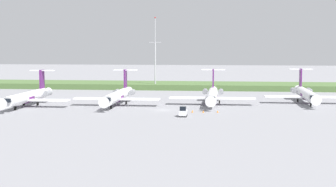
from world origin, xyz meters
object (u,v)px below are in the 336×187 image
at_px(baggage_tug, 183,112).
at_px(safety_cone_rear_marker, 218,111).
at_px(regional_jet_nearest, 28,97).
at_px(antenna_mast, 155,60).
at_px(regional_jet_fourth, 306,94).
at_px(safety_cone_mid_marker, 203,112).
at_px(regional_jet_second, 118,96).
at_px(regional_jet_third, 212,95).
at_px(safety_cone_front_marker, 192,111).

bearing_deg(baggage_tug, safety_cone_rear_marker, 44.78).
distance_m(regional_jet_nearest, antenna_mast, 59.28).
relative_size(baggage_tug, safety_cone_rear_marker, 5.82).
distance_m(regional_jet_fourth, safety_cone_mid_marker, 36.00).
bearing_deg(regional_jet_fourth, safety_cone_mid_marker, -139.36).
bearing_deg(safety_cone_rear_marker, regional_jet_second, 155.82).
height_order(regional_jet_fourth, safety_cone_rear_marker, regional_jet_fourth).
distance_m(baggage_tug, safety_cone_mid_marker, 8.03).
distance_m(regional_jet_third, baggage_tug, 24.84).
bearing_deg(regional_jet_third, baggage_tug, -103.78).
xyz_separation_m(baggage_tug, safety_cone_front_marker, (1.63, 7.04, -0.73)).
distance_m(regional_jet_second, regional_jet_fourth, 51.58).
height_order(regional_jet_second, safety_cone_mid_marker, regional_jet_second).
xyz_separation_m(antenna_mast, safety_cone_front_marker, (17.11, -59.88, -10.41)).
relative_size(regional_jet_second, baggage_tug, 9.69).
bearing_deg(regional_jet_third, safety_cone_front_marker, -104.09).
xyz_separation_m(regional_jet_third, safety_cone_front_marker, (-4.27, -17.04, -2.26)).
bearing_deg(regional_jet_second, safety_cone_front_marker, -31.03).
distance_m(regional_jet_fourth, safety_cone_front_marker, 37.85).
bearing_deg(safety_cone_front_marker, regional_jet_third, 75.91).
relative_size(antenna_mast, safety_cone_mid_marker, 47.02).
distance_m(regional_jet_nearest, regional_jet_second, 23.31).
height_order(baggage_tug, safety_cone_mid_marker, baggage_tug).
bearing_deg(regional_jet_nearest, antenna_mast, 63.45).
relative_size(baggage_tug, safety_cone_mid_marker, 5.82).
distance_m(safety_cone_front_marker, safety_cone_mid_marker, 2.59).
height_order(safety_cone_mid_marker, safety_cone_rear_marker, same).
bearing_deg(safety_cone_front_marker, antenna_mast, 105.95).
height_order(regional_jet_third, antenna_mast, antenna_mast).
xyz_separation_m(regional_jet_third, safety_cone_rear_marker, (1.67, -16.57, -2.26)).
height_order(antenna_mast, safety_cone_mid_marker, antenna_mast).
relative_size(regional_jet_third, baggage_tug, 9.69).
bearing_deg(regional_jet_nearest, safety_cone_mid_marker, -9.40).
height_order(regional_jet_fourth, antenna_mast, antenna_mast).
bearing_deg(regional_jet_fourth, regional_jet_second, -167.95).
height_order(regional_jet_fourth, safety_cone_front_marker, regional_jet_fourth).
height_order(regional_jet_nearest, baggage_tug, regional_jet_nearest).
bearing_deg(baggage_tug, safety_cone_mid_marker, 58.19).
height_order(regional_jet_second, antenna_mast, antenna_mast).
bearing_deg(safety_cone_front_marker, baggage_tug, -103.03).
bearing_deg(safety_cone_rear_marker, regional_jet_fourth, 43.50).
distance_m(baggage_tug, safety_cone_front_marker, 7.26).
xyz_separation_m(regional_jet_fourth, baggage_tug, (-31.48, -30.20, -1.53)).
bearing_deg(safety_cone_front_marker, safety_cone_mid_marker, -5.50).
xyz_separation_m(regional_jet_third, antenna_mast, (-21.39, 42.85, 8.15)).
xyz_separation_m(regional_jet_third, baggage_tug, (-5.90, -24.08, -1.53)).
distance_m(regional_jet_nearest, regional_jet_fourth, 74.89).
relative_size(regional_jet_third, safety_cone_rear_marker, 56.36).
bearing_deg(regional_jet_third, safety_cone_mid_marker, -95.59).
height_order(regional_jet_nearest, regional_jet_third, same).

